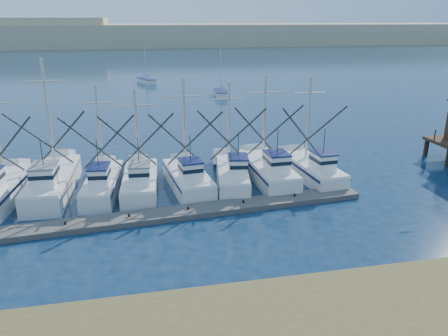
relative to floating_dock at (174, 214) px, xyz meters
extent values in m
plane|color=#0C2137|center=(7.02, -6.03, -0.19)|extent=(500.00, 500.00, 0.00)
cube|color=#55504C|center=(0.00, 0.00, 0.00)|extent=(27.81, 4.27, 0.37)
cube|color=tan|center=(7.02, 203.97, 4.81)|extent=(360.00, 60.00, 10.00)
cube|color=white|center=(-12.17, 5.09, 0.59)|extent=(3.30, 7.94, 1.54)
cube|color=white|center=(-8.68, 6.04, 0.58)|extent=(3.16, 9.73, 1.53)
cube|color=white|center=(-8.68, 3.57, 2.09)|extent=(1.70, 2.41, 1.50)
cylinder|color=#B7B2A8|center=(-8.68, 7.68, 5.62)|extent=(0.22, 0.22, 8.55)
cube|color=white|center=(-4.92, 5.18, 0.48)|extent=(3.00, 8.10, 1.32)
cube|color=white|center=(-4.92, 3.16, 1.89)|extent=(1.48, 2.05, 1.50)
cylinder|color=#B7B2A8|center=(-4.92, 6.54, 4.55)|extent=(0.22, 0.22, 6.83)
cube|color=white|center=(-2.11, 5.10, 0.48)|extent=(3.03, 7.90, 1.32)
cube|color=white|center=(-2.11, 3.11, 1.89)|extent=(1.57, 1.99, 1.50)
cylinder|color=#B7B2A8|center=(-2.11, 6.42, 4.38)|extent=(0.22, 0.22, 6.50)
cube|color=white|center=(1.59, 4.91, 0.49)|extent=(3.43, 7.63, 1.35)
cube|color=white|center=(1.59, 3.02, 1.92)|extent=(1.70, 1.96, 1.50)
cylinder|color=#B7B2A8|center=(1.59, 6.17, 4.77)|extent=(0.22, 0.22, 7.21)
cube|color=white|center=(5.22, 5.15, 0.51)|extent=(3.53, 8.11, 1.39)
cube|color=white|center=(5.22, 3.14, 1.96)|extent=(1.63, 2.10, 1.50)
cylinder|color=#B7B2A8|center=(5.22, 6.49, 4.55)|extent=(0.22, 0.22, 6.70)
cube|color=white|center=(8.33, 5.47, 0.53)|extent=(2.94, 8.56, 1.43)
cube|color=white|center=(8.33, 3.30, 2.00)|extent=(1.62, 2.11, 1.50)
cylinder|color=#B7B2A8|center=(8.33, 6.92, 4.78)|extent=(0.22, 0.22, 7.06)
cube|color=white|center=(12.10, 5.25, 0.46)|extent=(3.14, 8.23, 1.29)
cube|color=white|center=(12.10, 3.19, 1.85)|extent=(1.60, 2.08, 1.50)
cylinder|color=#B7B2A8|center=(12.10, 6.62, 4.65)|extent=(0.22, 0.22, 7.10)
cube|color=white|center=(12.63, 46.95, 0.26)|extent=(2.35, 5.84, 0.90)
cylinder|color=#B7B2A8|center=(12.63, 47.25, 4.31)|extent=(0.12, 0.12, 7.20)
cube|color=white|center=(0.54, 65.48, 0.26)|extent=(3.82, 6.07, 0.90)
cylinder|color=#B7B2A8|center=(0.54, 65.78, 4.31)|extent=(0.12, 0.12, 7.20)
camera|label=1|loc=(-2.14, -27.26, 12.62)|focal=35.00mm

